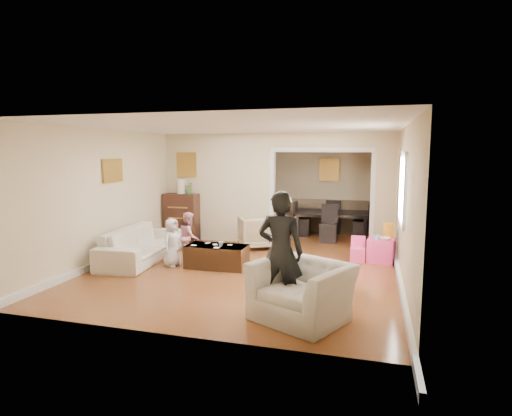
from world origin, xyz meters
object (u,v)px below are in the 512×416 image
(coffee_cup, at_px, (221,244))
(play_table, at_px, (381,250))
(child_kneel_a, at_px, (172,242))
(adult_person, at_px, (280,252))
(coffee_table, at_px, (217,256))
(armchair_back, at_px, (257,232))
(dresser, at_px, (182,217))
(cyan_cup, at_px, (377,237))
(child_kneel_b, at_px, (189,237))
(armchair_front, at_px, (302,291))
(dining_table, at_px, (331,225))
(table_lamp, at_px, (182,186))
(sofa, at_px, (141,244))
(child_toddler, at_px, (280,240))

(coffee_cup, xyz_separation_m, play_table, (2.89, 1.30, -0.23))
(child_kneel_a, bearing_deg, play_table, -61.25)
(adult_person, bearing_deg, coffee_table, -49.26)
(armchair_back, xyz_separation_m, coffee_cup, (-0.18, -1.84, 0.11))
(dresser, xyz_separation_m, coffee_table, (1.74, -2.15, -0.36))
(coffee_cup, height_order, child_kneel_a, child_kneel_a)
(armchair_back, bearing_deg, cyan_cup, 138.91)
(dresser, relative_size, adult_person, 0.69)
(child_kneel_b, bearing_deg, cyan_cup, -97.21)
(armchair_front, relative_size, child_kneel_a, 1.24)
(dresser, relative_size, play_table, 2.33)
(armchair_front, height_order, child_kneel_a, child_kneel_a)
(dresser, distance_m, cyan_cup, 4.72)
(armchair_front, xyz_separation_m, dining_table, (-0.16, 5.49, -0.05))
(dresser, distance_m, coffee_cup, 2.87)
(coffee_cup, relative_size, child_kneel_b, 0.09)
(coffee_table, bearing_deg, coffee_cup, -26.57)
(dining_table, bearing_deg, table_lamp, -162.26)
(armchair_back, xyz_separation_m, dresser, (-2.02, 0.36, 0.21))
(sofa, distance_m, armchair_front, 4.15)
(armchair_back, bearing_deg, adult_person, 82.02)
(adult_person, xyz_separation_m, child_toddler, (-0.58, 2.60, -0.40))
(sofa, height_order, dresser, dresser)
(table_lamp, relative_size, child_toddler, 0.42)
(adult_person, distance_m, child_kneel_a, 3.03)
(armchair_front, distance_m, coffee_table, 2.80)
(play_table, xyz_separation_m, child_kneel_a, (-3.84, -1.40, 0.22))
(dining_table, bearing_deg, sofa, -138.14)
(coffee_table, relative_size, play_table, 2.29)
(child_kneel_b, bearing_deg, child_kneel_a, 140.30)
(dining_table, bearing_deg, coffee_cup, -118.42)
(child_toddler, bearing_deg, dining_table, -146.37)
(coffee_cup, bearing_deg, child_toddler, 40.10)
(child_toddler, bearing_deg, child_kneel_b, -26.84)
(cyan_cup, bearing_deg, dresser, 168.34)
(cyan_cup, xyz_separation_m, child_kneel_a, (-3.74, -1.35, -0.05))
(sofa, bearing_deg, child_kneel_b, -81.74)
(coffee_table, relative_size, dining_table, 0.62)
(armchair_front, height_order, cyan_cup, armchair_front)
(adult_person, height_order, child_toddler, adult_person)
(armchair_front, xyz_separation_m, adult_person, (-0.32, 0.16, 0.46))
(table_lamp, bearing_deg, coffee_cup, -50.16)
(child_kneel_b, bearing_deg, armchair_front, -152.40)
(coffee_table, bearing_deg, child_kneel_b, 156.80)
(child_toddler, bearing_deg, coffee_cup, -1.16)
(sofa, bearing_deg, adult_person, -125.48)
(dining_table, bearing_deg, child_toddler, -107.97)
(adult_person, bearing_deg, cyan_cup, -112.99)
(dresser, distance_m, coffee_table, 2.79)
(child_kneel_a, bearing_deg, table_lamp, 29.81)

